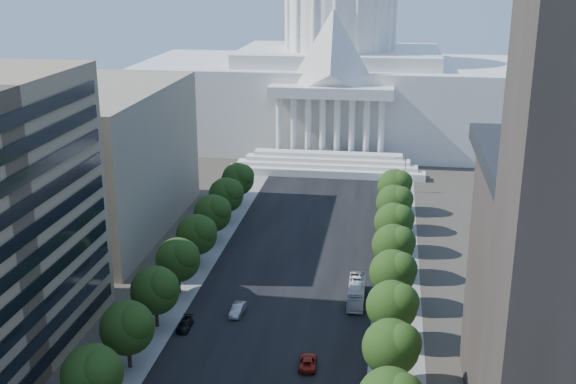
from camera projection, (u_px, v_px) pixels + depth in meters
The scene contains 28 objects.
road_asphalt at pixel (297, 258), 138.22m from camera, with size 30.00×260.00×0.01m, color black.
sidewalk_left at pixel (201, 253), 140.86m from camera, with size 8.00×260.00×0.02m, color gray.
sidewalk_right at pixel (397, 264), 135.58m from camera, with size 8.00×260.00×0.02m, color gray.
capitol at pixel (339, 78), 221.54m from camera, with size 120.00×56.00×73.00m.
office_block_left_far at pixel (75, 160), 149.75m from camera, with size 38.00×52.00×30.00m, color gray.
tree_l_c at pixel (94, 374), 87.65m from camera, with size 7.79×7.60×9.97m.
tree_l_d at pixel (129, 327), 98.95m from camera, with size 7.79×7.60×9.97m.
tree_l_e at pixel (157, 289), 110.26m from camera, with size 7.79×7.60×9.97m.
tree_l_f at pixel (179, 259), 121.57m from camera, with size 7.79×7.60×9.97m.
tree_l_g at pixel (198, 234), 132.88m from camera, with size 7.79×7.60×9.97m.
tree_l_h at pixel (214, 212), 144.18m from camera, with size 7.79×7.60×9.97m.
tree_l_i at pixel (227, 194), 155.49m from camera, with size 7.79×7.60×9.97m.
tree_l_j at pixel (239, 178), 166.80m from camera, with size 7.79×7.60×9.97m.
tree_r_d at pixel (393, 346), 93.95m from camera, with size 7.79×7.60×9.97m.
tree_r_e at pixel (394, 305), 105.25m from camera, with size 7.79×7.60×9.97m.
tree_r_f at pixel (395, 272), 116.56m from camera, with size 7.79×7.60×9.97m.
tree_r_g at pixel (395, 244), 127.87m from camera, with size 7.79×7.60×9.97m.
tree_r_h at pixel (395, 221), 139.18m from camera, with size 7.79×7.60×9.97m.
tree_r_i at pixel (396, 202), 150.48m from camera, with size 7.79×7.60×9.97m.
tree_r_j at pixel (396, 185), 161.79m from camera, with size 7.79×7.60×9.97m.
streetlight_c at pixel (405, 309), 105.41m from camera, with size 2.61×0.44×9.00m.
streetlight_d at pixel (404, 245), 128.97m from camera, with size 2.61×0.44×9.00m.
streetlight_e at pixel (403, 202), 152.53m from camera, with size 2.61×0.44×9.00m.
streetlight_f at pixel (403, 170), 176.08m from camera, with size 2.61×0.44×9.00m.
car_silver at pixel (238, 310), 116.04m from camera, with size 1.71×4.89×1.61m, color #93959A.
car_red at pixel (308, 362), 101.08m from camera, with size 2.41×5.22×1.45m, color maroon.
car_dark_b at pixel (185, 325), 111.55m from camera, with size 1.89×4.65×1.35m, color black.
city_bus at pixel (356, 292), 120.51m from camera, with size 2.66×11.35×3.16m, color silver.
Camera 1 is at (16.90, -36.67, 54.23)m, focal length 45.00 mm.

